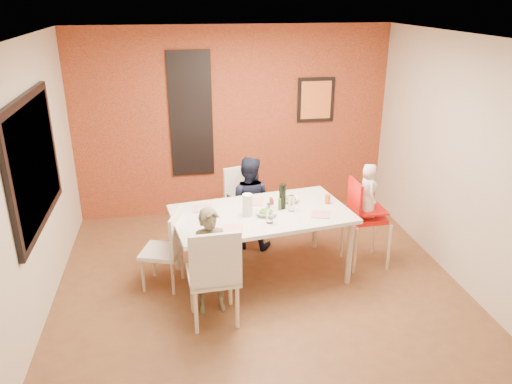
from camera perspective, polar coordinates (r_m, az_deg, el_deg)
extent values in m
plane|color=brown|center=(5.70, 0.51, -10.97)|extent=(4.50, 4.50, 0.00)
cube|color=white|center=(4.81, 0.63, 17.20)|extent=(4.50, 4.50, 0.02)
cube|color=beige|center=(7.23, -2.61, 7.89)|extent=(4.50, 0.02, 2.70)
cube|color=beige|center=(3.13, 8.00, -12.08)|extent=(4.50, 0.02, 2.70)
cube|color=beige|center=(5.22, -24.56, 0.32)|extent=(0.02, 4.50, 2.70)
cube|color=beige|center=(5.91, 22.62, 2.99)|extent=(0.02, 4.50, 2.70)
cube|color=maroon|center=(7.21, -2.59, 7.86)|extent=(4.50, 0.02, 2.70)
cube|color=black|center=(5.33, -24.09, 3.11)|extent=(0.05, 1.70, 1.30)
cube|color=black|center=(5.33, -23.93, 3.13)|extent=(0.02, 1.55, 1.15)
cube|color=silver|center=(7.12, -7.45, 8.75)|extent=(0.55, 0.03, 1.70)
cube|color=black|center=(7.11, -7.45, 8.74)|extent=(0.60, 0.03, 1.76)
cube|color=black|center=(7.37, 6.85, 10.41)|extent=(0.54, 0.03, 0.64)
cube|color=orange|center=(7.35, 6.88, 10.39)|extent=(0.44, 0.01, 0.54)
cube|color=silver|center=(5.57, 0.61, -2.55)|extent=(2.09, 1.37, 0.04)
cylinder|color=tan|center=(5.17, -7.22, -9.90)|extent=(0.06, 0.06, 0.77)
cylinder|color=tan|center=(5.95, -8.99, -5.47)|extent=(0.06, 0.06, 0.77)
cylinder|color=tan|center=(5.71, 10.63, -6.85)|extent=(0.06, 0.06, 0.77)
cylinder|color=tan|center=(6.43, 6.79, -3.21)|extent=(0.06, 0.06, 0.77)
cube|color=beige|center=(4.99, -4.93, -9.45)|extent=(0.52, 0.52, 0.06)
cube|color=beige|center=(4.66, -4.65, -7.91)|extent=(0.49, 0.07, 0.56)
cylinder|color=beige|center=(5.32, -2.97, -10.54)|extent=(0.04, 0.04, 0.48)
cylinder|color=beige|center=(4.99, -2.15, -12.96)|extent=(0.04, 0.04, 0.48)
cylinder|color=beige|center=(5.28, -7.35, -10.98)|extent=(0.04, 0.04, 0.48)
cylinder|color=beige|center=(4.95, -6.86, -13.46)|extent=(0.04, 0.04, 0.48)
cube|color=white|center=(6.54, -1.09, -1.85)|extent=(0.56, 0.56, 0.05)
cube|color=white|center=(6.61, -1.86, 0.82)|extent=(0.44, 0.17, 0.51)
cylinder|color=beige|center=(6.42, -1.86, -4.71)|extent=(0.04, 0.04, 0.44)
cylinder|color=beige|center=(6.72, -3.17, -3.44)|extent=(0.04, 0.04, 0.44)
cylinder|color=beige|center=(6.56, 1.08, -4.07)|extent=(0.04, 0.04, 0.44)
cylinder|color=beige|center=(6.86, -0.34, -2.86)|extent=(0.04, 0.04, 0.44)
cube|color=silver|center=(5.65, -10.74, -6.72)|extent=(0.53, 0.53, 0.05)
cube|color=silver|center=(5.48, -9.04, -4.73)|extent=(0.17, 0.41, 0.47)
cylinder|color=tan|center=(5.95, -11.61, -7.66)|extent=(0.03, 0.03, 0.41)
cylinder|color=tan|center=(5.85, -8.45, -8.00)|extent=(0.03, 0.03, 0.41)
cylinder|color=tan|center=(5.68, -12.79, -9.31)|extent=(0.03, 0.03, 0.41)
cylinder|color=tan|center=(5.57, -9.48, -9.70)|extent=(0.03, 0.03, 0.41)
cube|color=red|center=(6.06, 12.60, -2.84)|extent=(0.39, 0.39, 0.06)
cube|color=red|center=(5.89, 11.21, -0.79)|extent=(0.05, 0.38, 0.45)
cube|color=red|center=(6.02, 12.68, -1.93)|extent=(0.39, 0.39, 0.02)
cylinder|color=#C2AD90|center=(6.11, 14.96, -6.19)|extent=(0.04, 0.04, 0.58)
cylinder|color=#C2AD90|center=(5.95, 11.27, -6.66)|extent=(0.04, 0.04, 0.58)
cylinder|color=#C2AD90|center=(6.45, 13.35, -4.49)|extent=(0.04, 0.04, 0.58)
cylinder|color=#C2AD90|center=(6.30, 9.83, -4.89)|extent=(0.04, 0.04, 0.58)
imported|color=brown|center=(5.09, -5.11, -7.88)|extent=(0.44, 0.30, 1.14)
imported|color=black|center=(6.34, -0.88, -1.22)|extent=(0.71, 0.63, 1.21)
imported|color=silver|center=(5.92, 12.69, 0.20)|extent=(0.22, 0.33, 0.64)
cube|color=white|center=(5.18, -2.66, -4.21)|extent=(0.24, 0.24, 0.01)
cube|color=white|center=(5.82, -0.28, -1.14)|extent=(0.27, 0.27, 0.01)
cube|color=silver|center=(5.54, 7.40, -2.57)|extent=(0.25, 0.25, 0.01)
cube|color=white|center=(5.68, -6.10, -1.86)|extent=(0.23, 0.23, 0.01)
imported|color=silver|center=(5.48, 1.17, -2.39)|extent=(0.24, 0.24, 0.05)
imported|color=silver|center=(5.85, 3.87, -0.86)|extent=(0.25, 0.25, 0.05)
cylinder|color=black|center=(5.61, 3.04, -0.50)|extent=(0.08, 0.08, 0.29)
cylinder|color=white|center=(5.27, 1.60, -2.45)|extent=(0.08, 0.08, 0.22)
cylinder|color=white|center=(5.57, 4.08, -1.29)|extent=(0.07, 0.07, 0.19)
cylinder|color=white|center=(5.43, -0.98, -1.50)|extent=(0.11, 0.11, 0.25)
cylinder|color=red|center=(5.57, 1.87, -1.54)|extent=(0.03, 0.03, 0.14)
cylinder|color=#357527|center=(5.60, 2.72, -1.43)|extent=(0.03, 0.03, 0.14)
cylinder|color=brown|center=(5.58, 1.73, -1.38)|extent=(0.04, 0.04, 0.15)
cylinder|color=#D65C17|center=(5.83, 8.17, -0.80)|extent=(0.06, 0.06, 0.11)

